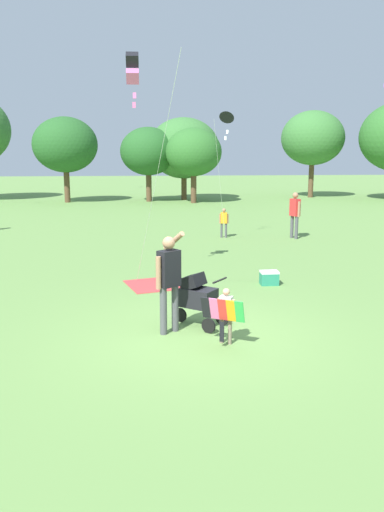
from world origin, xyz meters
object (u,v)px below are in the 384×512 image
at_px(stroller, 198,295).
at_px(picnic_blanket, 153,285).
at_px(kite_orange_delta, 227,119).
at_px(person_red_shirt, 295,211).
at_px(child_with_butterfly_kite, 225,311).
at_px(kite_adult_black, 133,69).
at_px(person_kid_running, 224,220).
at_px(cooler_box, 269,278).
at_px(person_adult_flyer, 169,275).

height_order(stroller, picnic_blanket, stroller).
distance_m(kite_orange_delta, person_red_shirt, 4.30).
relative_size(child_with_butterfly_kite, kite_adult_black, 0.18).
height_order(child_with_butterfly_kite, kite_orange_delta, kite_orange_delta).
relative_size(person_kid_running, cooler_box, 2.51).
bearing_deg(person_red_shirt, kite_adult_black, -133.66).
xyz_separation_m(person_adult_flyer, picnic_blanket, (-0.24, 3.49, -1.08)).
xyz_separation_m(child_with_butterfly_kite, cooler_box, (1.71, 3.97, -0.42)).
bearing_deg(person_kid_running, person_adult_flyer, -103.68).
bearing_deg(kite_adult_black, kite_orange_delta, 62.14).
relative_size(child_with_butterfly_kite, stroller, 0.95).
height_order(person_red_shirt, cooler_box, person_red_shirt).
bearing_deg(kite_orange_delta, kite_adult_black, -117.86).
bearing_deg(person_kid_running, picnic_blanket, -111.74).
height_order(picnic_blanket, cooler_box, cooler_box).
xyz_separation_m(child_with_butterfly_kite, kite_orange_delta, (1.60, 10.69, 3.81)).
distance_m(person_red_shirt, person_kid_running, 2.70).
xyz_separation_m(child_with_butterfly_kite, stroller, (-0.38, 1.03, 0.01)).
relative_size(person_red_shirt, person_kid_running, 1.55).
distance_m(stroller, picnic_blanket, 3.30).
distance_m(kite_adult_black, kite_orange_delta, 6.88).
xyz_separation_m(stroller, person_red_shirt, (4.65, 9.76, 0.43)).
distance_m(child_with_butterfly_kite, person_red_shirt, 11.61).
bearing_deg(kite_adult_black, person_adult_flyer, -80.58).
bearing_deg(child_with_butterfly_kite, stroller, 110.29).
distance_m(person_adult_flyer, picnic_blanket, 3.66).
bearing_deg(kite_orange_delta, cooler_box, -89.07).
height_order(person_adult_flyer, person_kid_running, person_adult_flyer).
relative_size(child_with_butterfly_kite, cooler_box, 2.21).
xyz_separation_m(kite_orange_delta, person_red_shirt, (2.67, 0.10, -3.37)).
bearing_deg(child_with_butterfly_kite, cooler_box, 66.72).
height_order(child_with_butterfly_kite, picnic_blanket, child_with_butterfly_kite).
relative_size(kite_orange_delta, person_kid_running, 4.16).
bearing_deg(person_adult_flyer, person_red_shirt, 62.74).
bearing_deg(kite_adult_black, cooler_box, -11.56).
bearing_deg(picnic_blanket, cooler_box, -4.00).
height_order(kite_orange_delta, cooler_box, kite_orange_delta).
xyz_separation_m(stroller, person_kid_running, (2.00, 10.18, 0.06)).
bearing_deg(stroller, kite_orange_delta, 78.42).
height_order(kite_adult_black, person_kid_running, kite_adult_black).
distance_m(kite_adult_black, picnic_blanket, 5.23).
bearing_deg(child_with_butterfly_kite, kite_orange_delta, 81.50).
xyz_separation_m(person_red_shirt, person_kid_running, (-2.64, 0.42, -0.37)).
height_order(person_adult_flyer, kite_orange_delta, kite_orange_delta).
distance_m(kite_orange_delta, picnic_blanket, 8.34).
bearing_deg(person_adult_flyer, child_with_butterfly_kite, -36.12).
distance_m(kite_orange_delta, person_kid_running, 3.78).
bearing_deg(picnic_blanket, kite_adult_black, 131.10).
distance_m(child_with_butterfly_kite, kite_adult_black, 6.73).
height_order(person_adult_flyer, stroller, person_adult_flyer).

